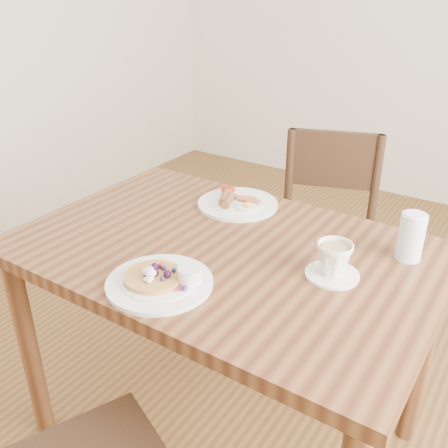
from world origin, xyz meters
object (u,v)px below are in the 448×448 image
at_px(water_glass, 411,237).
at_px(teacup_saucer, 334,261).
at_px(pancake_plate, 161,280).
at_px(chair_far, 326,231).
at_px(breakfast_plate, 236,202).
at_px(dining_table, 224,275).

bearing_deg(water_glass, teacup_saucer, -124.30).
xyz_separation_m(pancake_plate, water_glass, (0.48, 0.48, 0.05)).
height_order(chair_far, breakfast_plate, chair_far).
relative_size(dining_table, chair_far, 1.36).
bearing_deg(water_glass, dining_table, -154.25).
bearing_deg(teacup_saucer, dining_table, -176.28).
relative_size(breakfast_plate, teacup_saucer, 1.93).
bearing_deg(pancake_plate, water_glass, 45.13).
xyz_separation_m(breakfast_plate, teacup_saucer, (0.44, -0.24, 0.03)).
xyz_separation_m(teacup_saucer, water_glass, (0.14, 0.20, 0.02)).
height_order(pancake_plate, teacup_saucer, teacup_saucer).
xyz_separation_m(dining_table, chair_far, (0.02, 0.73, -0.16)).
bearing_deg(water_glass, chair_far, 130.57).
xyz_separation_m(chair_far, breakfast_plate, (-0.15, -0.47, 0.27)).
xyz_separation_m(chair_far, water_glass, (0.44, -0.51, 0.32)).
bearing_deg(pancake_plate, chair_far, 87.59).
height_order(chair_far, pancake_plate, chair_far).
xyz_separation_m(dining_table, breakfast_plate, (-0.12, 0.26, 0.11)).
relative_size(chair_far, breakfast_plate, 3.26).
bearing_deg(dining_table, breakfast_plate, 115.21).
distance_m(dining_table, teacup_saucer, 0.35).
height_order(teacup_saucer, water_glass, water_glass).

